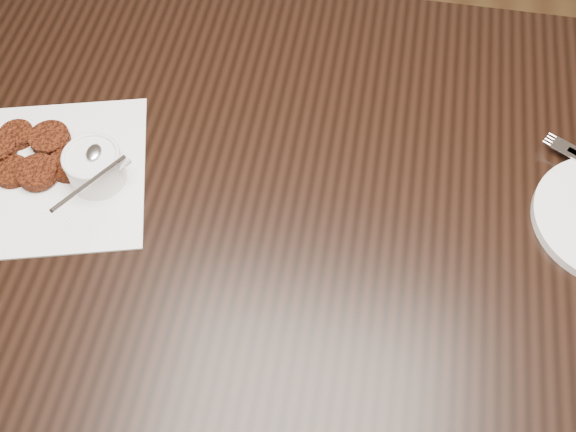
% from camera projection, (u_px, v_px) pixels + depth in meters
% --- Properties ---
extents(table, '(1.53, 0.98, 0.75)m').
position_uv_depth(table, '(341.00, 313.00, 1.32)').
color(table, black).
rests_on(table, floor).
extents(napkin, '(0.35, 0.35, 0.00)m').
position_uv_depth(napkin, '(52.00, 175.00, 1.04)').
color(napkin, white).
rests_on(napkin, table).
extents(sauce_ramekin, '(0.15, 0.15, 0.12)m').
position_uv_depth(sauce_ramekin, '(90.00, 154.00, 0.98)').
color(sauce_ramekin, silver).
rests_on(sauce_ramekin, napkin).
extents(patty_cluster, '(0.28, 0.28, 0.02)m').
position_uv_depth(patty_cluster, '(28.00, 154.00, 1.04)').
color(patty_cluster, '#5E220C').
rests_on(patty_cluster, napkin).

